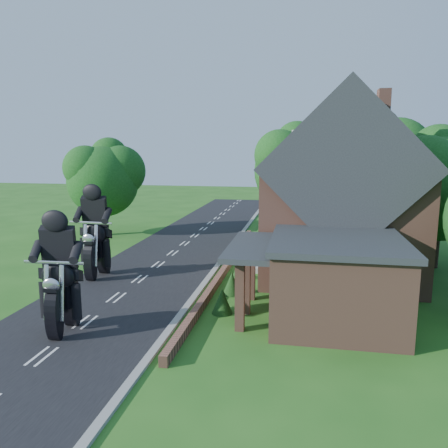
% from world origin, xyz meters
% --- Properties ---
extents(ground, '(120.00, 120.00, 0.00)m').
position_xyz_m(ground, '(0.00, 0.00, 0.00)').
color(ground, '#235819').
rests_on(ground, ground).
extents(road, '(7.00, 80.00, 0.02)m').
position_xyz_m(road, '(0.00, 0.00, 0.01)').
color(road, black).
rests_on(road, ground).
extents(kerb, '(0.30, 80.00, 0.12)m').
position_xyz_m(kerb, '(3.65, 0.00, 0.06)').
color(kerb, gray).
rests_on(kerb, ground).
extents(garden_wall, '(0.30, 22.00, 0.40)m').
position_xyz_m(garden_wall, '(4.30, 5.00, 0.20)').
color(garden_wall, brown).
rests_on(garden_wall, ground).
extents(house, '(9.54, 8.64, 10.24)m').
position_xyz_m(house, '(10.49, 6.00, 4.34)').
color(house, brown).
rests_on(house, ground).
extents(annex, '(7.05, 5.94, 3.44)m').
position_xyz_m(annex, '(9.87, -0.80, 1.77)').
color(annex, brown).
rests_on(annex, ground).
extents(tree_house_right, '(6.51, 6.00, 8.40)m').
position_xyz_m(tree_house_right, '(16.65, 8.62, 5.19)').
color(tree_house_right, black).
rests_on(tree_house_right, ground).
extents(tree_behind_house, '(7.81, 7.20, 10.08)m').
position_xyz_m(tree_behind_house, '(14.18, 16.14, 6.23)').
color(tree_behind_house, black).
rests_on(tree_behind_house, ground).
extents(tree_behind_left, '(6.94, 6.40, 9.16)m').
position_xyz_m(tree_behind_left, '(8.16, 17.13, 5.73)').
color(tree_behind_left, black).
rests_on(tree_behind_left, ground).
extents(tree_far_road, '(6.08, 5.60, 7.84)m').
position_xyz_m(tree_far_road, '(-6.86, 14.11, 4.84)').
color(tree_far_road, black).
rests_on(tree_far_road, ground).
extents(shrub_a, '(0.90, 0.90, 1.10)m').
position_xyz_m(shrub_a, '(5.30, -1.00, 0.55)').
color(shrub_a, black).
rests_on(shrub_a, ground).
extents(shrub_b, '(0.90, 0.90, 1.10)m').
position_xyz_m(shrub_b, '(5.30, 1.50, 0.55)').
color(shrub_b, black).
rests_on(shrub_b, ground).
extents(shrub_c, '(0.90, 0.90, 1.10)m').
position_xyz_m(shrub_c, '(5.30, 4.00, 0.55)').
color(shrub_c, black).
rests_on(shrub_c, ground).
extents(shrub_d, '(0.90, 0.90, 1.10)m').
position_xyz_m(shrub_d, '(5.30, 9.00, 0.55)').
color(shrub_d, black).
rests_on(shrub_d, ground).
extents(shrub_e, '(0.90, 0.90, 1.10)m').
position_xyz_m(shrub_e, '(5.30, 11.50, 0.55)').
color(shrub_e, black).
rests_on(shrub_e, ground).
extents(shrub_f, '(0.90, 0.90, 1.10)m').
position_xyz_m(shrub_f, '(5.30, 14.00, 0.55)').
color(shrub_f, black).
rests_on(shrub_f, ground).
extents(motorcycle_lead, '(0.48, 1.56, 1.43)m').
position_xyz_m(motorcycle_lead, '(-0.27, -4.10, 0.72)').
color(motorcycle_lead, black).
rests_on(motorcycle_lead, ground).
extents(motorcycle_follow, '(0.50, 1.67, 1.54)m').
position_xyz_m(motorcycle_follow, '(-2.39, 2.93, 0.77)').
color(motorcycle_follow, black).
rests_on(motorcycle_follow, ground).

